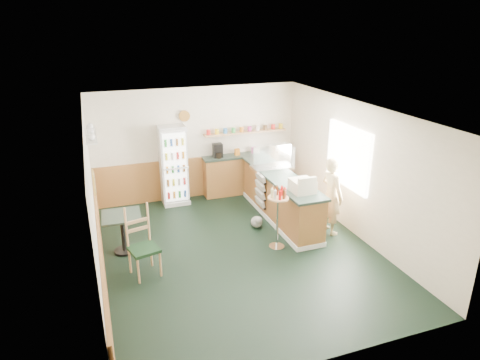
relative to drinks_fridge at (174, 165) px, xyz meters
name	(u,v)px	position (x,y,z in m)	size (l,w,h in m)	color
ground	(239,251)	(0.66, -2.74, -0.94)	(6.00, 6.00, 0.00)	black
room_envelope	(215,166)	(0.43, -2.01, 0.59)	(5.04, 6.02, 2.72)	beige
service_counter	(280,199)	(2.01, -1.67, -0.48)	(0.68, 3.01, 1.01)	#AA7736
back_counter	(246,171)	(1.84, 0.06, -0.39)	(2.24, 0.42, 1.69)	#AA7736
drinks_fridge	(174,165)	(0.00, 0.00, 0.00)	(0.62, 0.53, 1.88)	silver
display_case	(272,158)	(2.01, -1.18, 0.33)	(0.91, 0.48, 0.52)	silver
cash_register	(302,186)	(2.01, -2.63, 0.19)	(0.42, 0.44, 0.24)	beige
shopkeeper	(332,196)	(2.71, -2.60, -0.12)	(0.54, 0.39, 1.63)	tan
condiment_stand	(278,209)	(1.41, -2.83, -0.12)	(0.39, 0.39, 1.23)	silver
newspaper_rack	(260,190)	(1.65, -1.37, -0.33)	(0.10, 0.48, 0.76)	black
cafe_table	(122,226)	(-1.39, -2.01, -0.40)	(0.73, 0.73, 0.77)	black
cafe_chair	(142,239)	(-1.13, -2.83, -0.29)	(0.56, 0.56, 1.24)	black
dog_doorstop	(257,222)	(1.35, -1.93, -0.80)	(0.25, 0.32, 0.30)	gray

